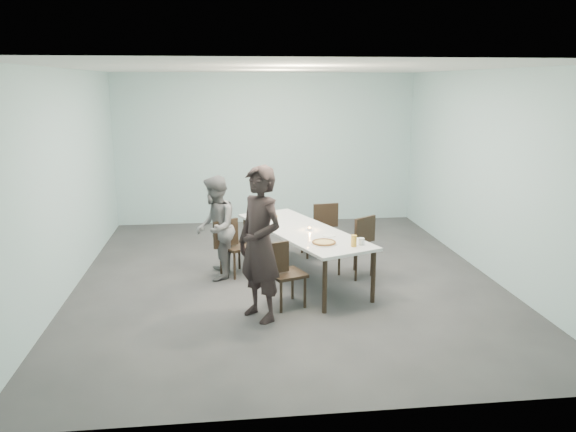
{
  "coord_description": "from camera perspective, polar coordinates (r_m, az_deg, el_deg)",
  "views": [
    {
      "loc": [
        -0.88,
        -7.78,
        2.82
      ],
      "look_at": [
        0.0,
        -0.25,
        1.0
      ],
      "focal_mm": 35.0,
      "sensor_mm": 36.0,
      "label": 1
    }
  ],
  "objects": [
    {
      "name": "tealight",
      "position": [
        8.02,
        2.2,
        -1.33
      ],
      "size": [
        0.06,
        0.06,
        0.05
      ],
      "color": "silver",
      "rests_on": "table"
    },
    {
      "name": "beer_glass",
      "position": [
        7.28,
        6.71,
        -2.52
      ],
      "size": [
        0.08,
        0.08,
        0.15
      ],
      "primitive_type": "cylinder",
      "color": "gold",
      "rests_on": "table"
    },
    {
      "name": "chair_far_right",
      "position": [
        9.29,
        3.2,
        -0.99
      ],
      "size": [
        0.63,
        0.47,
        0.87
      ],
      "rotation": [
        0.0,
        0.0,
        3.27
      ],
      "color": "black",
      "rests_on": "ground"
    },
    {
      "name": "menu",
      "position": [
        8.81,
        -2.24,
        -0.09
      ],
      "size": [
        0.36,
        0.31,
        0.01
      ],
      "primitive_type": "cube",
      "rotation": [
        0.0,
        0.0,
        0.37
      ],
      "color": "silver",
      "rests_on": "table"
    },
    {
      "name": "side_plate",
      "position": [
        7.76,
        4.21,
        -1.99
      ],
      "size": [
        0.18,
        0.18,
        0.01
      ],
      "primitive_type": "cylinder",
      "color": "white",
      "rests_on": "table"
    },
    {
      "name": "ground",
      "position": [
        8.32,
        -0.2,
        -6.31
      ],
      "size": [
        7.0,
        7.0,
        0.0
      ],
      "primitive_type": "plane",
      "color": "#333335",
      "rests_on": "ground"
    },
    {
      "name": "amber_tumbler",
      "position": [
        8.6,
        -1.29,
        -0.17
      ],
      "size": [
        0.07,
        0.07,
        0.08
      ],
      "primitive_type": "cylinder",
      "color": "gold",
      "rests_on": "table"
    },
    {
      "name": "chair_near_right",
      "position": [
        8.4,
        7.29,
        -2.66
      ],
      "size": [
        0.63,
        0.58,
        0.87
      ],
      "rotation": [
        0.0,
        0.0,
        3.73
      ],
      "color": "black",
      "rests_on": "ground"
    },
    {
      "name": "chair_far_left",
      "position": [
        8.33,
        -5.69,
        -2.75
      ],
      "size": [
        0.63,
        0.58,
        0.87
      ],
      "rotation": [
        0.0,
        0.0,
        0.61
      ],
      "color": "black",
      "rests_on": "ground"
    },
    {
      "name": "chair_near_left",
      "position": [
        7.14,
        -0.68,
        -5.47
      ],
      "size": [
        0.65,
        0.54,
        0.87
      ],
      "rotation": [
        0.0,
        0.0,
        0.36
      ],
      "color": "black",
      "rests_on": "ground"
    },
    {
      "name": "water_tumbler",
      "position": [
        7.37,
        7.46,
        -2.57
      ],
      "size": [
        0.08,
        0.08,
        0.09
      ],
      "primitive_type": "cylinder",
      "color": "silver",
      "rests_on": "table"
    },
    {
      "name": "pizza",
      "position": [
        7.37,
        3.67,
        -2.71
      ],
      "size": [
        0.34,
        0.34,
        0.04
      ],
      "color": "white",
      "rests_on": "table"
    },
    {
      "name": "room_shell",
      "position": [
        7.87,
        -0.21,
        7.69
      ],
      "size": [
        6.02,
        7.02,
        3.01
      ],
      "color": "#A1C6CA",
      "rests_on": "ground"
    },
    {
      "name": "diner_near",
      "position": [
        6.69,
        -2.87,
        -2.86
      ],
      "size": [
        0.76,
        0.82,
        1.88
      ],
      "primitive_type": "imported",
      "rotation": [
        0.0,
        0.0,
        -0.95
      ],
      "color": "black",
      "rests_on": "ground"
    },
    {
      "name": "table",
      "position": [
        8.09,
        1.48,
        -1.76
      ],
      "size": [
        1.78,
        2.75,
        0.75
      ],
      "rotation": [
        0.0,
        0.0,
        0.37
      ],
      "color": "white",
      "rests_on": "ground"
    },
    {
      "name": "diner_far",
      "position": [
        8.2,
        -7.39,
        -1.19
      ],
      "size": [
        0.61,
        0.76,
        1.52
      ],
      "primitive_type": "imported",
      "rotation": [
        0.0,
        0.0,
        -1.62
      ],
      "color": "slate",
      "rests_on": "ground"
    }
  ]
}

